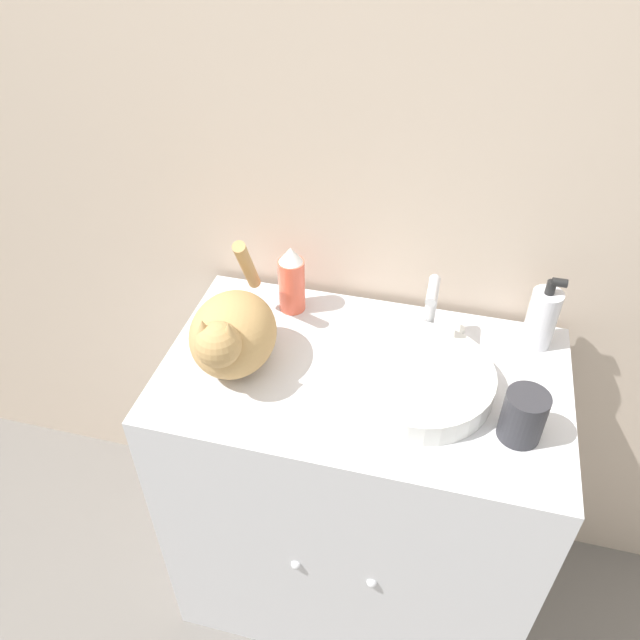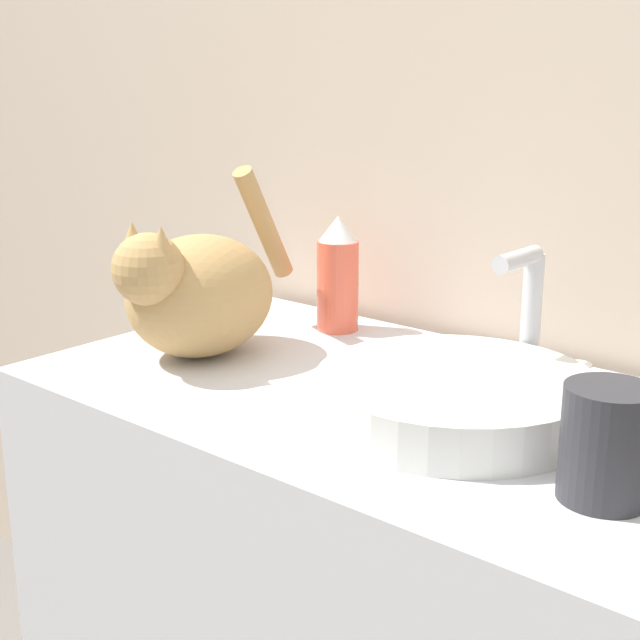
{
  "view_description": "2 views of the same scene",
  "coord_description": "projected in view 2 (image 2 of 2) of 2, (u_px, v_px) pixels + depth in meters",
  "views": [
    {
      "loc": [
        0.14,
        -0.67,
        1.75
      ],
      "look_at": [
        -0.09,
        0.24,
        0.96
      ],
      "focal_mm": 35.0,
      "sensor_mm": 36.0,
      "label": 1
    },
    {
      "loc": [
        0.59,
        -0.55,
        1.19
      ],
      "look_at": [
        -0.08,
        0.24,
        0.9
      ],
      "focal_mm": 50.0,
      "sensor_mm": 36.0,
      "label": 2
    }
  ],
  "objects": [
    {
      "name": "spray_bottle",
      "position": [
        338.0,
        275.0,
        1.28
      ],
      "size": [
        0.06,
        0.06,
        0.17
      ],
      "color": "#EF6047",
      "rests_on": "vanity_cabinet"
    },
    {
      "name": "wall_back",
      "position": [
        520.0,
        25.0,
        1.15
      ],
      "size": [
        6.0,
        0.05,
        2.5
      ],
      "color": "#C6B29E",
      "rests_on": "ground_plane"
    },
    {
      "name": "cat",
      "position": [
        196.0,
        291.0,
        1.16
      ],
      "size": [
        0.19,
        0.33,
        0.24
      ],
      "rotation": [
        0.0,
        0.0,
        -1.49
      ],
      "color": "tan",
      "rests_on": "vanity_cabinet"
    },
    {
      "name": "sink_basin",
      "position": [
        455.0,
        397.0,
        0.96
      ],
      "size": [
        0.3,
        0.3,
        0.05
      ],
      "color": "silver",
      "rests_on": "vanity_cabinet"
    },
    {
      "name": "faucet",
      "position": [
        527.0,
        325.0,
        1.06
      ],
      "size": [
        0.16,
        0.1,
        0.17
      ],
      "color": "silver",
      "rests_on": "vanity_cabinet"
    },
    {
      "name": "cup",
      "position": [
        607.0,
        444.0,
        0.77
      ],
      "size": [
        0.08,
        0.08,
        0.1
      ],
      "color": "#2D2D33",
      "rests_on": "vanity_cabinet"
    }
  ]
}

